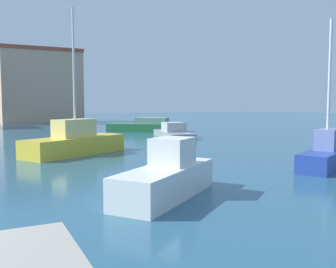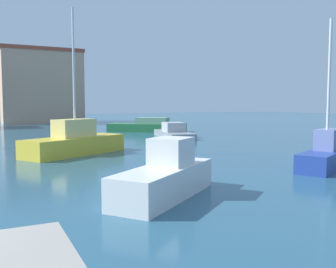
{
  "view_description": "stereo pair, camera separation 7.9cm",
  "coord_description": "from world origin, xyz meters",
  "views": [
    {
      "loc": [
        2.11,
        -6.35,
        2.79
      ],
      "look_at": [
        12.47,
        14.36,
        0.91
      ],
      "focal_mm": 39.67,
      "sensor_mm": 36.0,
      "label": 1
    },
    {
      "loc": [
        2.18,
        -6.38,
        2.79
      ],
      "look_at": [
        12.47,
        14.36,
        0.91
      ],
      "focal_mm": 39.67,
      "sensor_mm": 36.0,
      "label": 2
    }
  ],
  "objects": [
    {
      "name": "motorboat_grey_distant_north",
      "position": [
        16.29,
        21.01,
        0.43
      ],
      "size": [
        3.27,
        6.63,
        1.26
      ],
      "color": "gray",
      "rests_on": "water"
    },
    {
      "name": "motorboat_white_outer_mooring",
      "position": [
        7.0,
        3.48,
        0.61
      ],
      "size": [
        4.35,
        3.77,
        1.76
      ],
      "color": "white",
      "rests_on": "water"
    },
    {
      "name": "waterfront_apartments",
      "position": [
        9.89,
        51.87,
        5.34
      ],
      "size": [
        11.12,
        9.44,
        10.66
      ],
      "color": "tan",
      "rests_on": "ground"
    },
    {
      "name": "sailboat_yellow_far_right",
      "position": [
        6.64,
        14.21,
        0.7
      ],
      "size": [
        6.24,
        4.7,
        7.98
      ],
      "color": "gold",
      "rests_on": "water"
    },
    {
      "name": "water",
      "position": [
        15.0,
        20.0,
        0.0
      ],
      "size": [
        160.0,
        160.0,
        0.0
      ],
      "primitive_type": "plane",
      "color": "#285670",
      "rests_on": "ground"
    },
    {
      "name": "motorboat_green_center_channel",
      "position": [
        17.09,
        28.18,
        0.54
      ],
      "size": [
        7.75,
        6.83,
        1.42
      ],
      "color": "#28703D",
      "rests_on": "water"
    },
    {
      "name": "sailboat_blue_far_left",
      "position": [
        15.54,
        4.91,
        0.63
      ],
      "size": [
        4.7,
        3.11,
        6.4
      ],
      "color": "#233D93",
      "rests_on": "water"
    }
  ]
}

